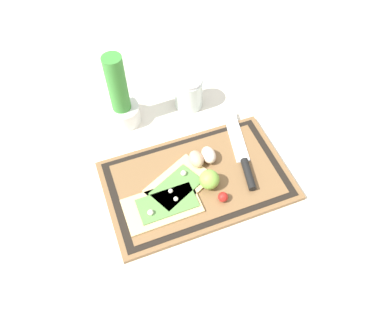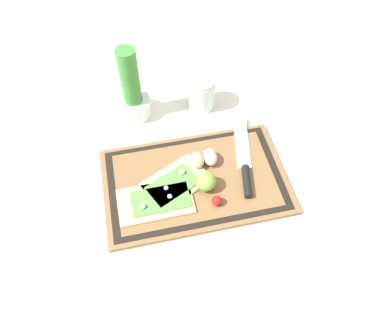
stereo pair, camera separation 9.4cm
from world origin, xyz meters
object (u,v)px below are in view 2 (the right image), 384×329
object	(u,v)px
pizza_slice_far	(176,184)
egg_brown	(197,160)
lime	(206,182)
cherry_tomato_red	(217,201)
egg_pink	(210,157)
herb_pot	(132,94)
sauce_jar	(201,94)
pizza_slice_near	(156,201)
knife	(245,167)

from	to	relation	value
pizza_slice_far	egg_brown	world-z (taller)	egg_brown
lime	cherry_tomato_red	size ratio (longest dim) A/B	2.00
egg_pink	herb_pot	world-z (taller)	herb_pot
cherry_tomato_red	sauce_jar	bearing A→B (deg)	83.13
egg_brown	egg_pink	distance (m)	0.04
egg_brown	sauce_jar	size ratio (longest dim) A/B	0.52
egg_pink	lime	distance (m)	0.09
egg_brown	lime	xyz separation A→B (m)	(0.01, -0.08, 0.01)
pizza_slice_near	pizza_slice_far	xyz separation A→B (m)	(0.06, 0.04, 0.00)
knife	egg_brown	size ratio (longest dim) A/B	5.29
pizza_slice_far	lime	world-z (taller)	lime
egg_pink	lime	xyz separation A→B (m)	(-0.03, -0.08, 0.01)
pizza_slice_near	egg_brown	xyz separation A→B (m)	(0.13, 0.10, 0.01)
lime	egg_pink	bearing A→B (deg)	68.70
lime	cherry_tomato_red	world-z (taller)	lime
pizza_slice_near	cherry_tomato_red	bearing A→B (deg)	-13.66
cherry_tomato_red	herb_pot	world-z (taller)	herb_pot
herb_pot	egg_brown	bearing A→B (deg)	-59.49
egg_pink	cherry_tomato_red	size ratio (longest dim) A/B	2.03
pizza_slice_far	egg_brown	size ratio (longest dim) A/B	3.64
pizza_slice_far	sauce_jar	world-z (taller)	sauce_jar
knife	egg_pink	bearing A→B (deg)	152.46
pizza_slice_far	cherry_tomato_red	size ratio (longest dim) A/B	7.41
cherry_tomato_red	herb_pot	distance (m)	0.43
egg_pink	sauce_jar	bearing A→B (deg)	82.93
cherry_tomato_red	egg_pink	bearing A→B (deg)	83.48
knife	cherry_tomato_red	size ratio (longest dim) A/B	10.76
pizza_slice_near	egg_brown	bearing A→B (deg)	36.77
egg_brown	knife	bearing A→B (deg)	-19.83
cherry_tomato_red	pizza_slice_near	bearing A→B (deg)	166.34
egg_pink	pizza_slice_far	bearing A→B (deg)	-152.58
egg_pink	cherry_tomato_red	bearing A→B (deg)	-96.52
pizza_slice_near	egg_pink	xyz separation A→B (m)	(0.17, 0.10, 0.01)
egg_brown	sauce_jar	world-z (taller)	sauce_jar
pizza_slice_far	knife	xyz separation A→B (m)	(0.20, 0.01, 0.00)
egg_brown	egg_pink	size ratio (longest dim) A/B	1.00
egg_brown	cherry_tomato_red	bearing A→B (deg)	-80.94
knife	lime	size ratio (longest dim) A/B	5.38
egg_pink	lime	size ratio (longest dim) A/B	1.02
knife	lime	distance (m)	0.13
knife	herb_pot	distance (m)	0.41
knife	sauce_jar	xyz separation A→B (m)	(-0.06, 0.29, 0.02)
pizza_slice_far	sauce_jar	size ratio (longest dim) A/B	1.88
pizza_slice_near	egg_pink	world-z (taller)	egg_pink
sauce_jar	lime	bearing A→B (deg)	-100.86
pizza_slice_far	egg_pink	xyz separation A→B (m)	(0.11, 0.06, 0.01)
egg_brown	herb_pot	world-z (taller)	herb_pot
herb_pot	pizza_slice_near	bearing A→B (deg)	-87.77
egg_pink	cherry_tomato_red	world-z (taller)	egg_pink
pizza_slice_near	herb_pot	bearing A→B (deg)	92.23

